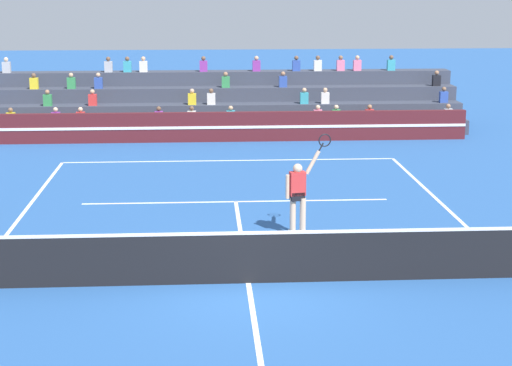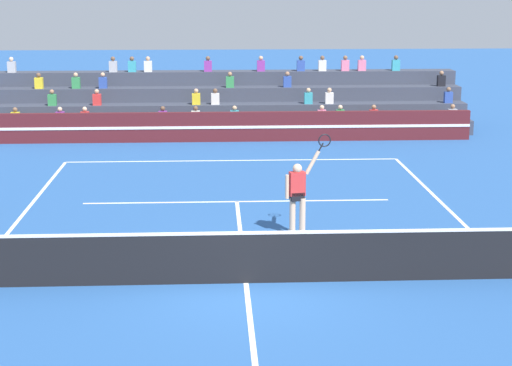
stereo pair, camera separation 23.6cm
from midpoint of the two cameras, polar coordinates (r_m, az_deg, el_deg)
The scene contains 7 objects.
ground_plane at distance 16.97m, azimuth -0.91°, elevation -6.69°, with size 120.00×120.00×0.00m, color #285699.
court_lines at distance 16.97m, azimuth -0.91°, elevation -6.68°, with size 11.10×23.90×0.01m.
tennis_net at distance 16.79m, azimuth -0.92°, elevation -4.95°, with size 12.00×0.10×1.10m.
sponsor_banner_wall at distance 31.81m, azimuth -2.20°, elevation 3.76°, with size 18.00×0.26×1.10m.
bleacher_stand at distance 34.89m, azimuth -2.33°, elevation 5.08°, with size 18.88×3.80×2.83m.
tennis_player at distance 19.86m, azimuth 2.51°, elevation -0.75°, with size 1.13×0.31×2.44m.
tennis_ball at distance 18.73m, azimuth 10.19°, elevation -4.86°, with size 0.07×0.07×0.07m, color #C6DB33.
Camera 1 is at (-0.83, -15.93, 5.79)m, focal length 60.00 mm.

